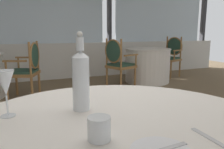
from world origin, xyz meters
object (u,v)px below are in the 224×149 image
object	(u,v)px
dining_chair_1_1	(118,60)
wine_glass	(5,84)
water_tumbler	(99,128)
dining_chair_0_1	(28,66)
dining_chair_1_0	(171,54)
water_bottle	(81,79)

from	to	relation	value
dining_chair_1_1	wine_glass	bearing A→B (deg)	-142.24
water_tumbler	dining_chair_0_1	bearing A→B (deg)	92.64
dining_chair_1_1	dining_chair_0_1	bearing A→B (deg)	160.73
dining_chair_1_0	water_tumbler	bearing A→B (deg)	29.89
water_bottle	dining_chair_0_1	world-z (taller)	water_bottle
water_tumbler	dining_chair_1_0	size ratio (longest dim) A/B	0.08
water_bottle	dining_chair_1_0	world-z (taller)	water_bottle
wine_glass	dining_chair_0_1	xyz separation A→B (m)	(0.15, 2.92, -0.34)
wine_glass	dining_chair_0_1	bearing A→B (deg)	87.05
wine_glass	dining_chair_1_0	distance (m)	5.10
dining_chair_1_1	dining_chair_1_0	bearing A→B (deg)	-0.00
dining_chair_0_1	dining_chair_1_0	size ratio (longest dim) A/B	0.96
water_tumbler	dining_chair_0_1	world-z (taller)	dining_chair_0_1
wine_glass	water_tumbler	distance (m)	0.48
dining_chair_0_1	wine_glass	bearing A→B (deg)	107.46
water_tumbler	dining_chair_1_1	distance (m)	3.66
wine_glass	dining_chair_0_1	distance (m)	2.95
water_tumbler	dining_chair_1_0	distance (m)	5.16
dining_chair_0_1	water_bottle	bearing A→B (deg)	113.71
water_tumbler	dining_chair_0_1	distance (m)	3.29
dining_chair_1_0	water_bottle	bearing A→B (deg)	27.70
wine_glass	dining_chair_1_0	bearing A→B (deg)	45.71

